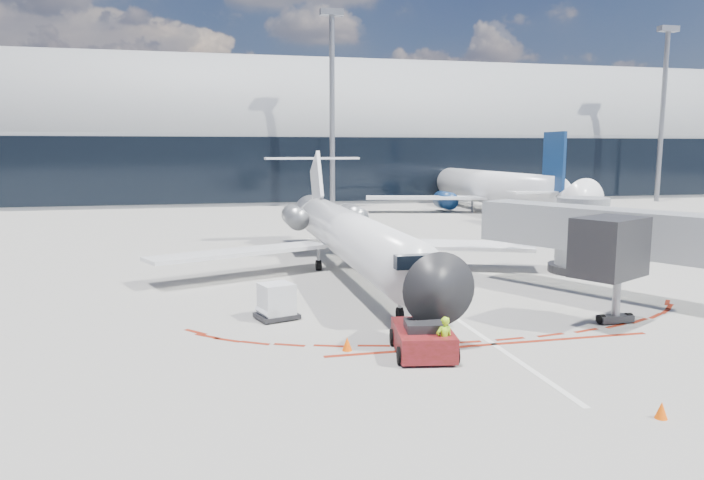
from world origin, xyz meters
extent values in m
plane|color=slate|center=(0.00, 0.00, 0.00)|extent=(260.00, 260.00, 0.00)
cube|color=silver|center=(0.00, 2.00, 0.01)|extent=(0.25, 40.00, 0.01)
cube|color=maroon|center=(0.00, -11.50, 0.01)|extent=(14.00, 0.25, 0.01)
cube|color=gray|center=(0.00, 65.00, 5.00)|extent=(150.00, 24.00, 10.00)
cylinder|color=gray|center=(0.00, 65.00, 10.00)|extent=(150.00, 24.00, 24.00)
cube|color=black|center=(0.00, 52.95, 5.00)|extent=(150.00, 0.20, 9.00)
cube|color=gray|center=(9.00, -4.50, 3.60)|extent=(8.22, 12.61, 2.30)
cube|color=black|center=(5.95, -10.24, 3.60)|extent=(3.86, 3.44, 2.60)
cylinder|color=slate|center=(6.75, -9.84, 1.20)|extent=(0.36, 0.36, 2.40)
cube|color=black|center=(6.75, -9.84, 0.22)|extent=(1.60, 0.60, 0.30)
cylinder|color=gray|center=(12.05, 1.24, 2.40)|extent=(3.20, 3.20, 4.80)
cylinder|color=black|center=(12.05, 1.24, 0.25)|extent=(4.00, 4.00, 0.50)
cylinder|color=slate|center=(5.00, 48.00, 12.50)|extent=(0.70, 0.70, 25.00)
cylinder|color=slate|center=(55.00, 48.00, 12.50)|extent=(0.70, 0.70, 25.00)
cylinder|color=white|center=(-2.63, 2.81, 2.54)|extent=(2.92, 23.78, 2.92)
cone|color=black|center=(-2.63, -10.59, 2.54)|extent=(2.92, 3.03, 2.92)
cone|color=white|center=(-2.63, 16.65, 2.54)|extent=(2.92, 3.89, 2.92)
cube|color=black|center=(-2.63, -8.86, 3.13)|extent=(1.84, 1.51, 0.59)
cube|color=white|center=(-9.33, 4.43, 1.57)|extent=(11.58, 6.86, 0.34)
cube|color=white|center=(4.07, 4.43, 1.57)|extent=(11.58, 6.86, 0.34)
cube|color=white|center=(-2.63, 15.57, 5.13)|extent=(0.27, 5.07, 5.16)
cube|color=white|center=(-2.63, 17.84, 7.08)|extent=(7.78, 1.73, 0.17)
cylinder|color=slate|center=(-4.84, 12.32, 2.81)|extent=(1.62, 3.67, 1.62)
cylinder|color=slate|center=(-0.41, 12.32, 2.81)|extent=(1.62, 3.67, 1.62)
cylinder|color=black|center=(-2.63, -7.13, 0.30)|extent=(0.24, 0.61, 0.61)
cylinder|color=black|center=(-4.25, 5.51, 0.35)|extent=(0.32, 0.69, 0.69)
cylinder|color=black|center=(-1.01, 5.51, 0.35)|extent=(0.32, 0.69, 0.69)
cylinder|color=slate|center=(-2.63, -7.13, 0.59)|extent=(0.19, 0.19, 1.19)
cube|color=#51120B|center=(-3.20, -11.97, 0.57)|extent=(2.61, 3.63, 0.94)
cube|color=black|center=(-3.25, -12.28, 1.20)|extent=(1.64, 1.47, 0.36)
cylinder|color=slate|center=(-2.81, -9.72, 0.36)|extent=(0.55, 2.68, 0.10)
cylinder|color=black|center=(-4.36, -12.93, 0.33)|extent=(0.40, 0.70, 0.67)
cylinder|color=black|center=(-2.41, -13.26, 0.33)|extent=(0.40, 0.70, 0.67)
cylinder|color=black|center=(-3.98, -10.68, 0.33)|extent=(0.40, 0.70, 0.67)
cylinder|color=black|center=(-2.03, -11.01, 0.33)|extent=(0.40, 0.70, 0.67)
imported|color=#A5E918|center=(-2.80, -13.18, 0.89)|extent=(0.69, 0.49, 1.77)
cube|color=black|center=(-8.17, -5.70, 0.16)|extent=(2.18, 2.01, 0.20)
cube|color=silver|center=(-8.17, -5.70, 0.97)|extent=(1.78, 1.72, 1.43)
cylinder|color=black|center=(-8.67, -6.48, 0.09)|extent=(0.14, 0.20, 0.18)
cylinder|color=black|center=(-7.30, -6.03, 0.09)|extent=(0.14, 0.20, 0.18)
cylinder|color=black|center=(-9.03, -5.37, 0.09)|extent=(0.14, 0.20, 0.18)
cylinder|color=black|center=(-7.67, -4.93, 0.09)|extent=(0.14, 0.20, 0.18)
cone|color=#FF5605|center=(-5.96, -10.94, 0.27)|extent=(0.40, 0.40, 0.55)
cone|color=#FF5605|center=(1.69, -19.12, 0.26)|extent=(0.37, 0.37, 0.51)
camera|label=1|loc=(-11.05, -34.12, 7.84)|focal=32.00mm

